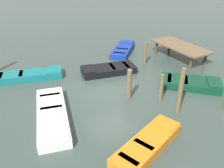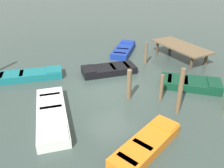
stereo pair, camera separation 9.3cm
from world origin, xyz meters
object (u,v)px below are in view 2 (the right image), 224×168
object	(u,v)px
rowboat_black	(108,70)
dock_segment	(181,47)
rowboat_teal	(28,75)
mooring_piling_far_right	(129,84)
rowboat_orange	(147,144)
mooring_piling_mid_left	(146,53)
rowboat_white	(52,115)
rowboat_dark_green	(191,83)
rowboat_blue	(124,50)
mooring_piling_center	(180,92)
mooring_piling_near_left	(161,88)

from	to	relation	value
rowboat_black	dock_segment	bearing A→B (deg)	-171.75
rowboat_teal	mooring_piling_far_right	world-z (taller)	mooring_piling_far_right
rowboat_teal	rowboat_orange	xyz separation A→B (m)	(8.24, 1.86, 0.00)
rowboat_black	mooring_piling_mid_left	xyz separation A→B (m)	(0.15, 2.86, 0.51)
rowboat_white	rowboat_dark_green	bearing A→B (deg)	97.51
rowboat_blue	mooring_piling_center	distance (m)	8.18
dock_segment	rowboat_black	distance (m)	5.54
mooring_piling_near_left	mooring_piling_far_right	bearing A→B (deg)	-131.28
rowboat_orange	rowboat_white	size ratio (longest dim) A/B	0.78
dock_segment	rowboat_teal	distance (m)	10.18
mooring_piling_far_right	rowboat_white	bearing A→B (deg)	-96.84
rowboat_black	rowboat_white	size ratio (longest dim) A/B	0.80
dock_segment	rowboat_orange	size ratio (longest dim) A/B	1.29
dock_segment	rowboat_orange	bearing A→B (deg)	-50.36
mooring_piling_center	mooring_piling_mid_left	world-z (taller)	mooring_piling_center
mooring_piling_near_left	mooring_piling_center	bearing A→B (deg)	-6.45
rowboat_teal	mooring_piling_mid_left	world-z (taller)	mooring_piling_mid_left
rowboat_white	rowboat_blue	distance (m)	9.06
rowboat_orange	mooring_piling_near_left	world-z (taller)	mooring_piling_near_left
mooring_piling_center	mooring_piling_far_right	bearing A→B (deg)	-155.24
rowboat_teal	mooring_piling_near_left	size ratio (longest dim) A/B	2.99
mooring_piling_mid_left	rowboat_orange	bearing A→B (deg)	-41.03
mooring_piling_far_right	mooring_piling_mid_left	bearing A→B (deg)	128.43
rowboat_white	rowboat_black	bearing A→B (deg)	137.72
mooring_piling_mid_left	mooring_piling_center	bearing A→B (deg)	-26.96
rowboat_black	rowboat_white	bearing A→B (deg)	45.91
dock_segment	rowboat_black	bearing A→B (deg)	-93.44
rowboat_white	mooring_piling_near_left	xyz separation A→B (m)	(1.49, 5.02, 0.47)
dock_segment	mooring_piling_far_right	world-z (taller)	mooring_piling_far_right
rowboat_teal	rowboat_blue	xyz separation A→B (m)	(-0.41, 7.26, 0.00)
dock_segment	mooring_piling_near_left	xyz separation A→B (m)	(3.26, -5.07, -0.14)
rowboat_dark_green	rowboat_blue	bearing A→B (deg)	136.82
rowboat_orange	rowboat_black	xyz separation A→B (m)	(-6.26, 2.46, 0.00)
rowboat_teal	rowboat_white	xyz separation A→B (m)	(4.56, -0.32, -0.00)
mooring_piling_far_right	rowboat_blue	bearing A→B (deg)	145.53
rowboat_blue	rowboat_orange	bearing A→B (deg)	-162.19
rowboat_orange	mooring_piling_mid_left	xyz separation A→B (m)	(-6.11, 5.32, 0.51)
rowboat_black	rowboat_dark_green	world-z (taller)	same
rowboat_white	mooring_piling_near_left	world-z (taller)	mooring_piling_near_left
rowboat_teal	rowboat_black	size ratio (longest dim) A/B	1.18
rowboat_teal	rowboat_dark_green	distance (m)	9.23
mooring_piling_center	dock_segment	bearing A→B (deg)	130.68
rowboat_black	rowboat_dark_green	distance (m)	4.84
rowboat_dark_green	rowboat_orange	bearing A→B (deg)	-107.47
rowboat_blue	mooring_piling_mid_left	distance (m)	2.59
rowboat_blue	mooring_piling_near_left	xyz separation A→B (m)	(6.46, -2.56, 0.47)
rowboat_black	mooring_piling_center	distance (m)	5.37
rowboat_orange	rowboat_white	distance (m)	4.28
rowboat_dark_green	rowboat_white	size ratio (longest dim) A/B	0.76
rowboat_teal	mooring_piling_far_right	bearing A→B (deg)	-34.71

